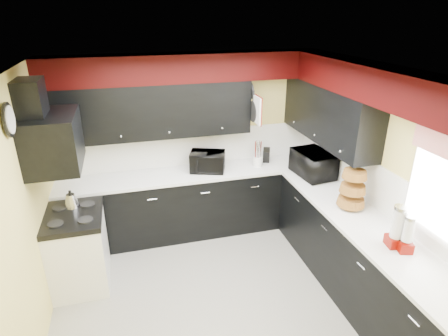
% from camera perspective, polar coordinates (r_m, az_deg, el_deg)
% --- Properties ---
extents(ground, '(3.60, 3.60, 0.00)m').
position_cam_1_polar(ground, '(4.44, -0.42, -19.56)').
color(ground, gray).
rests_on(ground, ground).
extents(wall_back, '(3.60, 0.06, 2.50)m').
position_cam_1_polar(wall_back, '(5.32, -5.46, 3.74)').
color(wall_back, '#E0C666').
rests_on(wall_back, ground).
extents(wall_right, '(0.06, 3.60, 2.50)m').
position_cam_1_polar(wall_right, '(4.47, 22.47, -1.91)').
color(wall_right, '#E0C666').
rests_on(wall_right, ground).
extents(wall_left, '(0.06, 3.60, 2.50)m').
position_cam_1_polar(wall_left, '(3.74, -28.52, -8.03)').
color(wall_left, '#E0C666').
rests_on(wall_left, ground).
extents(ceiling, '(3.60, 3.60, 0.06)m').
position_cam_1_polar(ceiling, '(3.30, -0.54, 14.29)').
color(ceiling, white).
rests_on(ceiling, wall_back).
extents(cab_back, '(3.60, 0.60, 0.90)m').
position_cam_1_polar(cab_back, '(5.37, -4.57, -5.36)').
color(cab_back, black).
rests_on(cab_back, ground).
extents(cab_right, '(0.60, 3.00, 0.90)m').
position_cam_1_polar(cab_right, '(4.48, 20.04, -13.27)').
color(cab_right, black).
rests_on(cab_right, ground).
extents(counter_back, '(3.62, 0.64, 0.04)m').
position_cam_1_polar(counter_back, '(5.17, -4.73, -0.78)').
color(counter_back, white).
rests_on(counter_back, cab_back).
extents(counter_right, '(0.64, 3.02, 0.04)m').
position_cam_1_polar(counter_right, '(4.23, 20.91, -8.11)').
color(counter_right, white).
rests_on(counter_right, cab_right).
extents(splash_back, '(3.60, 0.02, 0.50)m').
position_cam_1_polar(splash_back, '(5.33, -5.42, 3.10)').
color(splash_back, white).
rests_on(splash_back, counter_back).
extents(splash_right, '(0.02, 3.60, 0.50)m').
position_cam_1_polar(splash_right, '(4.48, 22.25, -2.62)').
color(splash_right, white).
rests_on(splash_right, counter_right).
extents(upper_back, '(2.60, 0.35, 0.70)m').
position_cam_1_polar(upper_back, '(4.94, -11.11, 8.55)').
color(upper_back, black).
rests_on(upper_back, wall_back).
extents(upper_right, '(0.35, 1.80, 0.70)m').
position_cam_1_polar(upper_right, '(4.89, 15.57, 8.00)').
color(upper_right, black).
rests_on(upper_right, wall_right).
extents(soffit_back, '(3.60, 0.36, 0.35)m').
position_cam_1_polar(soffit_back, '(4.89, -5.56, 15.02)').
color(soffit_back, black).
rests_on(soffit_back, wall_back).
extents(soffit_right, '(0.36, 3.24, 0.35)m').
position_cam_1_polar(soffit_right, '(3.91, 24.30, 11.10)').
color(soffit_right, black).
rests_on(soffit_right, wall_right).
extents(stove, '(0.60, 0.75, 0.86)m').
position_cam_1_polar(stove, '(4.72, -21.23, -11.73)').
color(stove, white).
rests_on(stove, ground).
extents(cooktop, '(0.62, 0.77, 0.06)m').
position_cam_1_polar(cooktop, '(4.49, -22.07, -6.88)').
color(cooktop, black).
rests_on(cooktop, stove).
extents(hood, '(0.50, 0.78, 0.55)m').
position_cam_1_polar(hood, '(4.15, -24.57, 3.80)').
color(hood, black).
rests_on(hood, wall_left).
extents(hood_duct, '(0.24, 0.40, 0.40)m').
position_cam_1_polar(hood_duct, '(4.07, -27.36, 9.16)').
color(hood_duct, black).
rests_on(hood_duct, wall_left).
extents(pan_top, '(0.03, 0.22, 0.40)m').
position_cam_1_polar(pan_top, '(5.08, 4.05, 11.65)').
color(pan_top, black).
rests_on(pan_top, upper_back).
extents(pan_mid, '(0.03, 0.28, 0.46)m').
position_cam_1_polar(pan_mid, '(5.02, 4.46, 8.57)').
color(pan_mid, black).
rests_on(pan_mid, upper_back).
extents(pan_low, '(0.03, 0.24, 0.42)m').
position_cam_1_polar(pan_low, '(5.27, 3.50, 8.94)').
color(pan_low, black).
rests_on(pan_low, upper_back).
extents(cut_board, '(0.03, 0.26, 0.35)m').
position_cam_1_polar(cut_board, '(4.90, 5.06, 8.79)').
color(cut_board, white).
rests_on(cut_board, upper_back).
extents(baskets, '(0.27, 0.27, 0.50)m').
position_cam_1_polar(baskets, '(4.37, 19.01, -2.93)').
color(baskets, brown).
rests_on(baskets, upper_right).
extents(clock, '(0.03, 0.30, 0.30)m').
position_cam_1_polar(clock, '(3.63, -29.98, 6.38)').
color(clock, black).
rests_on(clock, wall_left).
extents(deco_plate, '(0.03, 0.24, 0.24)m').
position_cam_1_polar(deco_plate, '(3.90, 27.40, 9.38)').
color(deco_plate, white).
rests_on(deco_plate, wall_right).
extents(toaster_oven, '(0.56, 0.52, 0.27)m').
position_cam_1_polar(toaster_oven, '(5.13, -2.53, 0.98)').
color(toaster_oven, black).
rests_on(toaster_oven, counter_back).
extents(microwave, '(0.46, 0.63, 0.33)m').
position_cam_1_polar(microwave, '(5.11, 13.47, 0.62)').
color(microwave, black).
rests_on(microwave, counter_right).
extents(utensil_crock, '(0.16, 0.16, 0.14)m').
position_cam_1_polar(utensil_crock, '(5.33, 5.15, 1.04)').
color(utensil_crock, white).
rests_on(utensil_crock, counter_back).
extents(knife_block, '(0.14, 0.16, 0.21)m').
position_cam_1_polar(knife_block, '(5.47, 6.48, 1.93)').
color(knife_block, black).
rests_on(knife_block, counter_back).
extents(kettle, '(0.18, 0.18, 0.15)m').
position_cam_1_polar(kettle, '(4.61, -22.26, -4.59)').
color(kettle, '#A4A4A8').
rests_on(kettle, cooktop).
extents(dispenser_a, '(0.17, 0.17, 0.40)m').
position_cam_1_polar(dispenser_a, '(3.86, 24.91, -8.26)').
color(dispenser_a, '#631002').
rests_on(dispenser_a, counter_right).
extents(dispenser_b, '(0.15, 0.15, 0.33)m').
position_cam_1_polar(dispenser_b, '(3.83, 26.14, -9.32)').
color(dispenser_b, '#5C0207').
rests_on(dispenser_b, counter_right).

